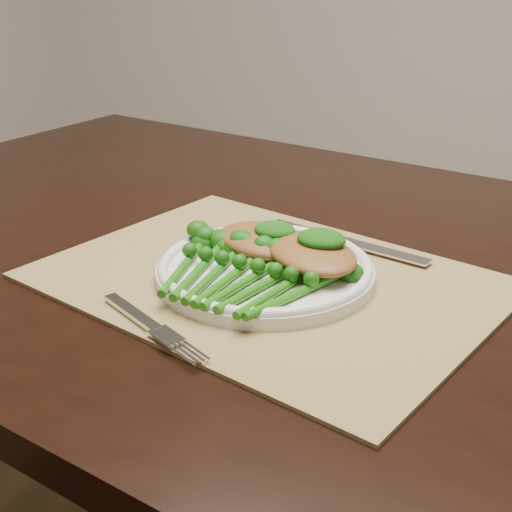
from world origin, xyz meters
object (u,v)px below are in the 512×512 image
at_px(dining_table, 309,487).
at_px(placemat, 267,280).
at_px(dinner_plate, 265,269).
at_px(chicken_fillet_left, 266,241).
at_px(broccolini_bundle, 238,279).

xyz_separation_m(dining_table, placemat, (-0.02, -0.10, 0.38)).
bearing_deg(dinner_plate, placemat, 15.30).
height_order(dining_table, dinner_plate, dinner_plate).
relative_size(dining_table, chicken_fillet_left, 13.06).
distance_m(dinner_plate, chicken_fillet_left, 0.05).
relative_size(dining_table, broccolini_bundle, 8.72).
height_order(placemat, chicken_fillet_left, chicken_fillet_left).
height_order(placemat, dinner_plate, dinner_plate).
bearing_deg(chicken_fillet_left, broccolini_bundle, -65.51).
distance_m(dining_table, placemat, 0.39).
distance_m(dining_table, broccolini_bundle, 0.43).
bearing_deg(dining_table, dinner_plate, -95.49).
height_order(dinner_plate, chicken_fillet_left, chicken_fillet_left).
height_order(dining_table, placemat, placemat).
bearing_deg(broccolini_bundle, dinner_plate, 85.24).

